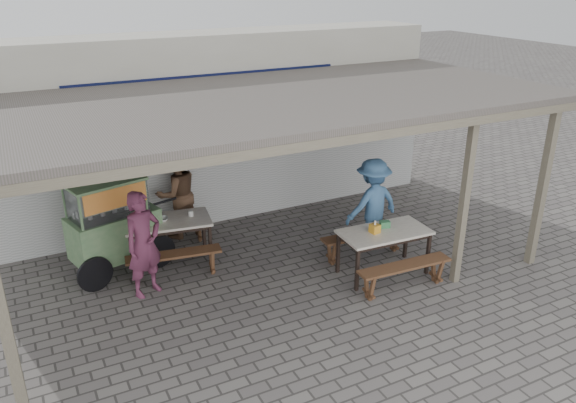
{
  "coord_description": "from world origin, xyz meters",
  "views": [
    {
      "loc": [
        -3.5,
        -6.6,
        4.55
      ],
      "look_at": [
        0.31,
        0.9,
        1.07
      ],
      "focal_mm": 35.0,
      "sensor_mm": 36.0,
      "label": 1
    }
  ],
  "objects_px": {
    "bench_left_wall": "(165,228)",
    "patron_street_side": "(144,244)",
    "condiment_bowl": "(162,219)",
    "table_left": "(168,224)",
    "patron_right_table": "(372,204)",
    "bench_right_street": "(404,271)",
    "table_right": "(384,235)",
    "bench_left_street": "(174,260)",
    "vendor_cart": "(113,223)",
    "bench_right_wall": "(364,239)",
    "donation_box": "(385,224)",
    "condiment_jar": "(191,213)",
    "tissue_box": "(375,229)",
    "patron_wall_side": "(177,194)"
  },
  "relations": [
    {
      "from": "bench_left_wall",
      "to": "donation_box",
      "type": "bearing_deg",
      "value": -30.89
    },
    {
      "from": "patron_wall_side",
      "to": "condiment_jar",
      "type": "relative_size",
      "value": 17.29
    },
    {
      "from": "patron_street_side",
      "to": "patron_wall_side",
      "type": "height_order",
      "value": "patron_street_side"
    },
    {
      "from": "table_left",
      "to": "table_right",
      "type": "bearing_deg",
      "value": -24.44
    },
    {
      "from": "condiment_jar",
      "to": "bench_left_wall",
      "type": "bearing_deg",
      "value": 115.32
    },
    {
      "from": "patron_street_side",
      "to": "bench_right_street",
      "type": "bearing_deg",
      "value": -49.93
    },
    {
      "from": "patron_street_side",
      "to": "tissue_box",
      "type": "xyz_separation_m",
      "value": [
        3.35,
        -1.09,
        -0.0
      ]
    },
    {
      "from": "bench_right_wall",
      "to": "patron_street_side",
      "type": "distance_m",
      "value": 3.63
    },
    {
      "from": "table_left",
      "to": "patron_right_table",
      "type": "relative_size",
      "value": 0.92
    },
    {
      "from": "tissue_box",
      "to": "bench_left_wall",
      "type": "bearing_deg",
      "value": 136.33
    },
    {
      "from": "donation_box",
      "to": "vendor_cart",
      "type": "bearing_deg",
      "value": 153.74
    },
    {
      "from": "patron_right_table",
      "to": "patron_street_side",
      "type": "bearing_deg",
      "value": -7.35
    },
    {
      "from": "condiment_jar",
      "to": "bench_right_street",
      "type": "bearing_deg",
      "value": -45.29
    },
    {
      "from": "table_left",
      "to": "tissue_box",
      "type": "xyz_separation_m",
      "value": [
        2.76,
        -1.93,
        0.15
      ]
    },
    {
      "from": "bench_left_street",
      "to": "donation_box",
      "type": "height_order",
      "value": "donation_box"
    },
    {
      "from": "table_left",
      "to": "patron_street_side",
      "type": "distance_m",
      "value": 1.03
    },
    {
      "from": "bench_left_street",
      "to": "table_right",
      "type": "xyz_separation_m",
      "value": [
        3.04,
        -1.34,
        0.33
      ]
    },
    {
      "from": "bench_right_street",
      "to": "table_left",
      "type": "bearing_deg",
      "value": 141.94
    },
    {
      "from": "patron_right_table",
      "to": "bench_right_street",
      "type": "bearing_deg",
      "value": 70.0
    },
    {
      "from": "vendor_cart",
      "to": "condiment_bowl",
      "type": "distance_m",
      "value": 0.77
    },
    {
      "from": "table_right",
      "to": "condiment_bowl",
      "type": "xyz_separation_m",
      "value": [
        -3.03,
        1.97,
        0.1
      ]
    },
    {
      "from": "bench_left_wall",
      "to": "condiment_bowl",
      "type": "relative_size",
      "value": 7.16
    },
    {
      "from": "bench_left_wall",
      "to": "vendor_cart",
      "type": "distance_m",
      "value": 1.21
    },
    {
      "from": "bench_left_street",
      "to": "condiment_bowl",
      "type": "height_order",
      "value": "condiment_bowl"
    },
    {
      "from": "tissue_box",
      "to": "condiment_jar",
      "type": "height_order",
      "value": "tissue_box"
    },
    {
      "from": "bench_right_street",
      "to": "condiment_jar",
      "type": "height_order",
      "value": "condiment_jar"
    },
    {
      "from": "bench_left_street",
      "to": "donation_box",
      "type": "xyz_separation_m",
      "value": [
        3.12,
        -1.22,
        0.46
      ]
    },
    {
      "from": "bench_left_street",
      "to": "patron_street_side",
      "type": "xyz_separation_m",
      "value": [
        -0.49,
        -0.22,
        0.48
      ]
    },
    {
      "from": "bench_left_street",
      "to": "table_right",
      "type": "height_order",
      "value": "table_right"
    },
    {
      "from": "bench_right_street",
      "to": "vendor_cart",
      "type": "xyz_separation_m",
      "value": [
        -3.76,
        2.62,
        0.52
      ]
    },
    {
      "from": "patron_right_table",
      "to": "condiment_bowl",
      "type": "distance_m",
      "value": 3.58
    },
    {
      "from": "table_right",
      "to": "patron_right_table",
      "type": "relative_size",
      "value": 0.9
    },
    {
      "from": "condiment_bowl",
      "to": "table_left",
      "type": "bearing_deg",
      "value": -13.63
    },
    {
      "from": "bench_right_street",
      "to": "vendor_cart",
      "type": "height_order",
      "value": "vendor_cart"
    },
    {
      "from": "patron_street_side",
      "to": "condiment_jar",
      "type": "xyz_separation_m",
      "value": [
        0.98,
        0.82,
        -0.02
      ]
    },
    {
      "from": "bench_right_street",
      "to": "bench_right_wall",
      "type": "distance_m",
      "value": 1.19
    },
    {
      "from": "vendor_cart",
      "to": "patron_right_table",
      "type": "distance_m",
      "value": 4.33
    },
    {
      "from": "bench_right_wall",
      "to": "tissue_box",
      "type": "distance_m",
      "value": 0.77
    },
    {
      "from": "table_left",
      "to": "bench_left_wall",
      "type": "height_order",
      "value": "table_left"
    },
    {
      "from": "table_left",
      "to": "condiment_bowl",
      "type": "relative_size",
      "value": 7.06
    },
    {
      "from": "bench_left_wall",
      "to": "patron_street_side",
      "type": "height_order",
      "value": "patron_street_side"
    },
    {
      "from": "table_right",
      "to": "bench_right_street",
      "type": "relative_size",
      "value": 0.95
    },
    {
      "from": "patron_wall_side",
      "to": "patron_right_table",
      "type": "xyz_separation_m",
      "value": [
        2.89,
        -1.93,
        -0.01
      ]
    },
    {
      "from": "bench_left_wall",
      "to": "vendor_cart",
      "type": "relative_size",
      "value": 0.81
    },
    {
      "from": "bench_left_wall",
      "to": "bench_left_street",
      "type": "bearing_deg",
      "value": -90.0
    },
    {
      "from": "bench_right_wall",
      "to": "tissue_box",
      "type": "xyz_separation_m",
      "value": [
        -0.21,
        -0.57,
        0.48
      ]
    },
    {
      "from": "bench_right_wall",
      "to": "bench_right_street",
      "type": "bearing_deg",
      "value": -90.0
    },
    {
      "from": "patron_street_side",
      "to": "donation_box",
      "type": "distance_m",
      "value": 3.74
    },
    {
      "from": "patron_street_side",
      "to": "tissue_box",
      "type": "relative_size",
      "value": 11.99
    },
    {
      "from": "bench_right_street",
      "to": "donation_box",
      "type": "relative_size",
      "value": 9.76
    }
  ]
}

